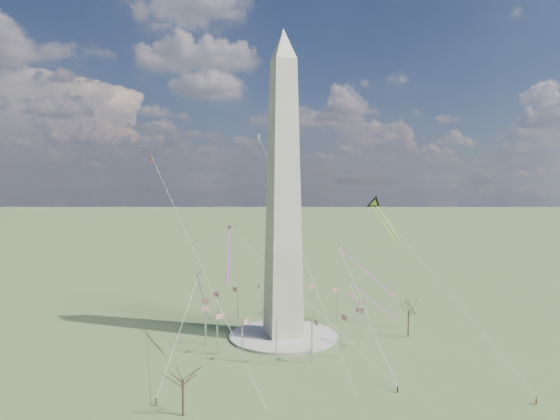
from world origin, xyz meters
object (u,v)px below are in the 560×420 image
object	(u,v)px
washington_monument	(283,193)
person_east	(536,401)
tree_near	(408,309)
person_west	(156,402)
kite_delta_black	(376,206)

from	to	relation	value
washington_monument	person_east	xyz separation A→B (m)	(40.13, -65.87, -47.02)
tree_near	person_west	world-z (taller)	tree_near
tree_near	person_east	bearing A→B (deg)	-89.33
person_east	person_west	distance (m)	87.97
tree_near	person_east	xyz separation A→B (m)	(0.62, -53.05, -8.57)
person_west	tree_near	bearing A→B (deg)	-136.52
tree_near	person_west	xyz separation A→B (m)	(-83.32, -26.73, -8.62)
washington_monument	kite_delta_black	size ratio (longest dim) A/B	5.46
person_west	kite_delta_black	bearing A→B (deg)	-122.96
washington_monument	tree_near	size ratio (longest dim) A/B	7.50
kite_delta_black	washington_monument	bearing A→B (deg)	14.55
washington_monument	kite_delta_black	xyz separation A→B (m)	(40.20, 11.63, -5.30)
kite_delta_black	person_east	bearing A→B (deg)	88.36
washington_monument	person_east	distance (m)	90.33
kite_delta_black	person_west	bearing A→B (deg)	29.76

